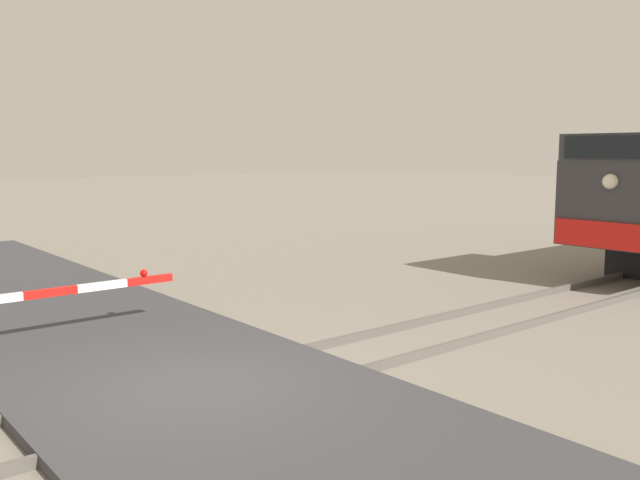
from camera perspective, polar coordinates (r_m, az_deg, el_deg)
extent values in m
plane|color=gray|center=(9.70, -10.16, -13.05)|extent=(160.00, 160.00, 0.00)
cube|color=#59544C|center=(10.27, -12.16, -11.47)|extent=(0.08, 80.00, 0.15)
cube|color=#59544C|center=(9.09, -7.90, -13.93)|extent=(0.08, 80.00, 0.15)
cube|color=#38383A|center=(9.67, -10.17, -12.60)|extent=(36.00, 4.75, 0.16)
cube|color=black|center=(17.32, 23.53, 7.23)|extent=(2.44, 0.06, 0.53)
cube|color=red|center=(17.42, 23.16, 0.35)|extent=(2.73, 0.08, 0.64)
sphere|color=#F2EACC|center=(17.31, 23.36, 4.58)|extent=(0.36, 0.36, 0.36)
cube|color=red|center=(12.47, -21.87, -4.15)|extent=(0.10, 0.91, 0.14)
cube|color=white|center=(12.76, -17.96, -3.71)|extent=(0.10, 0.91, 0.14)
cube|color=red|center=(13.11, -14.25, -3.28)|extent=(0.10, 0.91, 0.14)
sphere|color=red|center=(13.04, -14.70, -2.73)|extent=(0.14, 0.14, 0.14)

